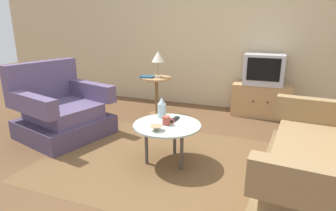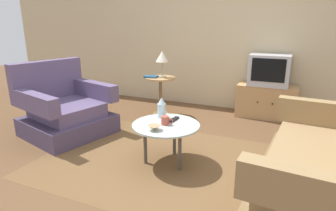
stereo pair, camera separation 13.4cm
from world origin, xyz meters
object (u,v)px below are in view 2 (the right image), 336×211
at_px(table_lamp, 162,57).
at_px(bowl, 154,128).
at_px(coffee_table, 166,128).
at_px(side_table, 160,88).
at_px(armchair, 64,111).
at_px(vase, 162,108).
at_px(couch, 334,174).
at_px(television, 269,70).
at_px(mug, 166,120).
at_px(book, 151,77).
at_px(tv_stand, 266,101).
at_px(tv_remote_dark, 174,119).

distance_m(table_lamp, bowl, 1.84).
height_order(coffee_table, side_table, side_table).
relative_size(armchair, coffee_table, 1.71).
xyz_separation_m(coffee_table, vase, (-0.13, 0.18, 0.15)).
bearing_deg(couch, bowl, 96.34).
bearing_deg(armchair, television, 141.64).
height_order(side_table, television, television).
bearing_deg(mug, armchair, 171.29).
relative_size(armchair, side_table, 1.96).
distance_m(television, mug, 2.17).
distance_m(armchair, book, 1.38).
bearing_deg(armchair, couch, 97.99).
relative_size(tv_stand, bowl, 6.87).
bearing_deg(vase, armchair, 178.21).
relative_size(couch, book, 7.98).
xyz_separation_m(vase, tv_remote_dark, (0.16, -0.04, -0.10)).
bearing_deg(bowl, table_lamp, 112.26).
height_order(vase, bowl, vase).
bearing_deg(vase, side_table, 115.63).
xyz_separation_m(couch, tv_remote_dark, (-1.47, 0.31, 0.14)).
bearing_deg(bowl, armchair, 164.45).
distance_m(couch, coffee_table, 1.52).
relative_size(television, tv_remote_dark, 3.40).
bearing_deg(tv_stand, side_table, -159.97).
height_order(couch, bowl, couch).
height_order(table_lamp, vase, table_lamp).
bearing_deg(armchair, book, 163.57).
bearing_deg(tv_remote_dark, tv_stand, 162.03).
relative_size(table_lamp, bowl, 3.16).
relative_size(couch, tv_stand, 2.07).
bearing_deg(tv_remote_dark, table_lamp, -145.60).
bearing_deg(vase, coffee_table, -54.03).
distance_m(couch, bowl, 1.55).
bearing_deg(mug, tv_remote_dark, 79.90).
xyz_separation_m(side_table, mug, (0.74, -1.44, 0.04)).
relative_size(table_lamp, mug, 3.19).
bearing_deg(mug, side_table, 116.99).
relative_size(mug, book, 0.55).
xyz_separation_m(tv_stand, book, (-1.68, -0.62, 0.37)).
bearing_deg(table_lamp, television, 19.29).
bearing_deg(side_table, table_lamp, 36.47).
relative_size(couch, mug, 14.40).
distance_m(tv_stand, television, 0.49).
distance_m(armchair, couch, 3.10).
distance_m(side_table, table_lamp, 0.48).
height_order(television, vase, television).
height_order(vase, tv_remote_dark, vase).
distance_m(vase, book, 1.40).
distance_m(side_table, bowl, 1.77).
height_order(coffee_table, television, television).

